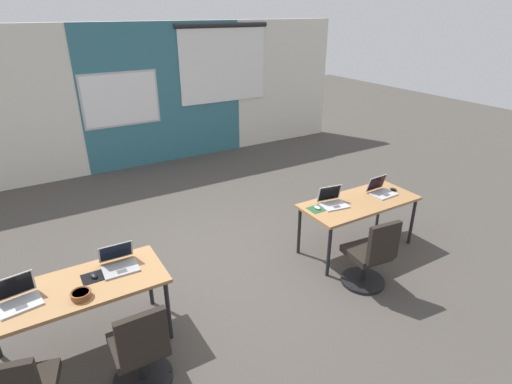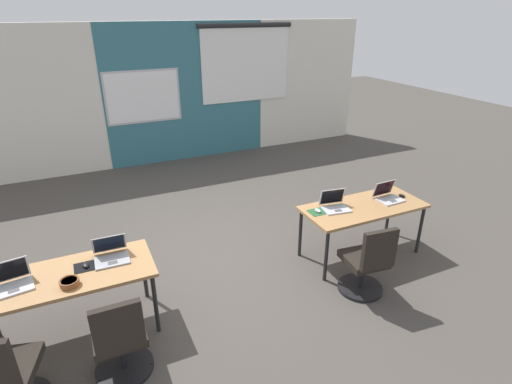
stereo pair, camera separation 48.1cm
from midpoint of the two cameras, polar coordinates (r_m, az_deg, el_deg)
The scene contains 16 objects.
ground_plane at distance 5.38m, azimuth -7.49°, elevation -10.02°, with size 24.00×24.00×0.00m.
back_wall_assembly at distance 8.64m, azimuth -19.42°, elevation 12.32°, with size 10.00×0.27×2.80m.
desk_near_left at distance 4.24m, azimuth -27.03°, elevation -12.51°, with size 1.60×0.70×0.72m.
desk_near_right at distance 5.45m, azimuth 11.87°, elevation -1.84°, with size 1.60×0.70×0.72m.
laptop_near_right_end at distance 5.68m, azimuth 14.86°, elevation 0.18°, with size 0.34×0.31×0.23m.
mouse_near_right_end at distance 5.84m, azimuth 16.53°, elevation 0.31°, with size 0.07×0.11×0.03m.
laptop_near_left_inner at distance 4.28m, azimuth -21.80°, elevation -9.32°, with size 0.34×0.32×0.22m.
mousepad_near_left_inner at distance 4.26m, azimuth -24.90°, elevation -10.88°, with size 0.22×0.19×0.00m.
mouse_near_left_inner at distance 4.25m, azimuth -24.94°, elevation -10.67°, with size 0.07×0.11×0.03m.
chair_near_left_inner at distance 3.85m, azimuth -19.55°, elevation -20.71°, with size 0.52×0.54×0.92m.
laptop_near_left_end at distance 4.22m, azimuth -33.39°, elevation -12.45°, with size 0.37×0.31×0.24m.
laptop_near_right_inner at distance 5.23m, azimuth 8.15°, elevation -1.35°, with size 0.37×0.33×0.23m.
mousepad_near_right_inner at distance 5.12m, azimuth 5.94°, elevation -2.44°, with size 0.22×0.19×0.00m.
mouse_near_right_inner at distance 5.11m, azimuth 5.94°, elevation -2.25°, with size 0.06×0.10×0.03m.
chair_near_right_inner at distance 4.87m, azimuth 12.95°, elevation -9.20°, with size 0.52×0.56×0.92m.
snack_bowl at distance 4.03m, azimuth -26.64°, elevation -12.81°, with size 0.18×0.18×0.06m.
Camera 1 is at (-1.88, -4.01, 3.02)m, focal length 28.50 mm.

